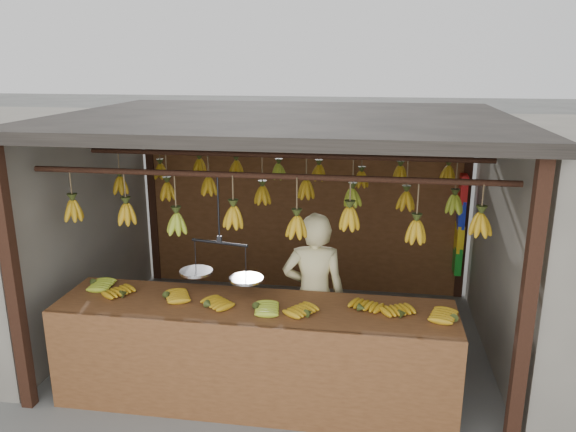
# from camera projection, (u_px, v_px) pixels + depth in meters

# --- Properties ---
(ground) EXTENTS (80.00, 80.00, 0.00)m
(ground) POSITION_uv_depth(u_px,v_px,m) (284.00, 340.00, 6.03)
(ground) COLOR #5B5B57
(stall) EXTENTS (4.30, 3.30, 2.40)m
(stall) POSITION_uv_depth(u_px,v_px,m) (288.00, 153.00, 5.81)
(stall) COLOR black
(stall) RESTS_ON ground
(counter) EXTENTS (3.48, 0.78, 0.96)m
(counter) POSITION_uv_depth(u_px,v_px,m) (251.00, 333.00, 4.68)
(counter) COLOR brown
(counter) RESTS_ON ground
(hanging_bananas) EXTENTS (3.60, 2.22, 0.40)m
(hanging_bananas) POSITION_uv_depth(u_px,v_px,m) (283.00, 193.00, 5.59)
(hanging_bananas) COLOR #B08012
(hanging_bananas) RESTS_ON ground
(balance_scale) EXTENTS (0.75, 0.37, 0.90)m
(balance_scale) POSITION_uv_depth(u_px,v_px,m) (221.00, 270.00, 4.82)
(balance_scale) COLOR black
(balance_scale) RESTS_ON ground
(vendor) EXTENTS (0.63, 0.45, 1.60)m
(vendor) POSITION_uv_depth(u_px,v_px,m) (314.00, 296.00, 5.19)
(vendor) COLOR beige
(vendor) RESTS_ON ground
(bag_bundles) EXTENTS (0.08, 0.26, 1.23)m
(bag_bundles) POSITION_uv_depth(u_px,v_px,m) (460.00, 225.00, 6.76)
(bag_bundles) COLOR red
(bag_bundles) RESTS_ON ground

